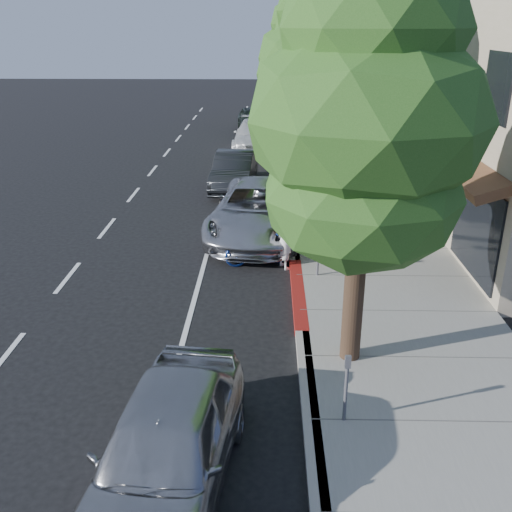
{
  "coord_description": "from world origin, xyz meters",
  "views": [
    {
      "loc": [
        -0.76,
        -11.94,
        6.42
      ],
      "look_at": [
        -1.05,
        0.37,
        1.35
      ],
      "focal_mm": 40.0,
      "sensor_mm": 36.0,
      "label": 1
    }
  ],
  "objects_px": {
    "street_tree_2": "(315,81)",
    "silver_suv": "(259,210)",
    "street_tree_5": "(295,51)",
    "white_pickup": "(254,135)",
    "street_tree_3": "(306,60)",
    "dark_suv_far": "(253,120)",
    "street_tree_4": "(300,61)",
    "near_car_a": "(166,448)",
    "street_tree_1": "(332,77)",
    "pedestrian": "(323,172)",
    "dark_sedan": "(234,171)",
    "bicycle": "(257,249)",
    "cyclist": "(285,239)",
    "street_tree_0": "(366,125)"
  },
  "relations": [
    {
      "from": "street_tree_3",
      "to": "silver_suv",
      "type": "height_order",
      "value": "street_tree_3"
    },
    {
      "from": "street_tree_4",
      "to": "near_car_a",
      "type": "height_order",
      "value": "street_tree_4"
    },
    {
      "from": "street_tree_4",
      "to": "dark_sedan",
      "type": "xyz_separation_m",
      "value": [
        -3.1,
        -10.94,
        -3.66
      ]
    },
    {
      "from": "street_tree_2",
      "to": "silver_suv",
      "type": "height_order",
      "value": "street_tree_2"
    },
    {
      "from": "street_tree_0",
      "to": "street_tree_2",
      "type": "xyz_separation_m",
      "value": [
        0.0,
        12.0,
        -0.37
      ]
    },
    {
      "from": "street_tree_3",
      "to": "street_tree_4",
      "type": "distance_m",
      "value": 6.01
    },
    {
      "from": "street_tree_4",
      "to": "street_tree_0",
      "type": "bearing_deg",
      "value": -90.0
    },
    {
      "from": "street_tree_3",
      "to": "white_pickup",
      "type": "distance_m",
      "value": 5.52
    },
    {
      "from": "near_car_a",
      "to": "street_tree_1",
      "type": "bearing_deg",
      "value": 77.99
    },
    {
      "from": "street_tree_0",
      "to": "near_car_a",
      "type": "relative_size",
      "value": 1.66
    },
    {
      "from": "silver_suv",
      "to": "white_pickup",
      "type": "bearing_deg",
      "value": 99.21
    },
    {
      "from": "street_tree_3",
      "to": "cyclist",
      "type": "height_order",
      "value": "street_tree_3"
    },
    {
      "from": "street_tree_1",
      "to": "street_tree_2",
      "type": "distance_m",
      "value": 6.03
    },
    {
      "from": "pedestrian",
      "to": "street_tree_1",
      "type": "bearing_deg",
      "value": 47.07
    },
    {
      "from": "cyclist",
      "to": "dark_sedan",
      "type": "xyz_separation_m",
      "value": [
        -1.89,
        8.23,
        -0.1
      ]
    },
    {
      "from": "white_pickup",
      "to": "near_car_a",
      "type": "distance_m",
      "value": 24.36
    },
    {
      "from": "street_tree_3",
      "to": "dark_sedan",
      "type": "xyz_separation_m",
      "value": [
        -3.1,
        -4.94,
        -4.05
      ]
    },
    {
      "from": "bicycle",
      "to": "white_pickup",
      "type": "distance_m",
      "value": 15.87
    },
    {
      "from": "street_tree_1",
      "to": "dark_sedan",
      "type": "relative_size",
      "value": 1.77
    },
    {
      "from": "street_tree_3",
      "to": "dark_suv_far",
      "type": "xyz_separation_m",
      "value": [
        -2.72,
        8.34,
        -4.04
      ]
    },
    {
      "from": "street_tree_5",
      "to": "white_pickup",
      "type": "distance_m",
      "value": 10.24
    },
    {
      "from": "street_tree_3",
      "to": "street_tree_4",
      "type": "height_order",
      "value": "street_tree_3"
    },
    {
      "from": "pedestrian",
      "to": "street_tree_0",
      "type": "bearing_deg",
      "value": 49.18
    },
    {
      "from": "cyclist",
      "to": "bicycle",
      "type": "height_order",
      "value": "cyclist"
    },
    {
      "from": "street_tree_3",
      "to": "street_tree_4",
      "type": "bearing_deg",
      "value": 90.0
    },
    {
      "from": "street_tree_2",
      "to": "near_car_a",
      "type": "height_order",
      "value": "street_tree_2"
    },
    {
      "from": "street_tree_4",
      "to": "street_tree_2",
      "type": "bearing_deg",
      "value": -90.0
    },
    {
      "from": "cyclist",
      "to": "street_tree_1",
      "type": "bearing_deg",
      "value": -74.63
    },
    {
      "from": "street_tree_2",
      "to": "cyclist",
      "type": "height_order",
      "value": "street_tree_2"
    },
    {
      "from": "street_tree_2",
      "to": "white_pickup",
      "type": "xyz_separation_m",
      "value": [
        -2.47,
        8.86,
        -3.65
      ]
    },
    {
      "from": "near_car_a",
      "to": "bicycle",
      "type": "bearing_deg",
      "value": 88.5
    },
    {
      "from": "silver_suv",
      "to": "dark_sedan",
      "type": "height_order",
      "value": "silver_suv"
    },
    {
      "from": "street_tree_3",
      "to": "street_tree_2",
      "type": "bearing_deg",
      "value": -90.0
    },
    {
      "from": "street_tree_3",
      "to": "pedestrian",
      "type": "bearing_deg",
      "value": -85.55
    },
    {
      "from": "street_tree_1",
      "to": "street_tree_2",
      "type": "relative_size",
      "value": 1.11
    },
    {
      "from": "street_tree_1",
      "to": "white_pickup",
      "type": "height_order",
      "value": "street_tree_1"
    },
    {
      "from": "pedestrian",
      "to": "street_tree_5",
      "type": "bearing_deg",
      "value": -127.19
    },
    {
      "from": "silver_suv",
      "to": "dark_suv_far",
      "type": "bearing_deg",
      "value": 99.32
    },
    {
      "from": "street_tree_4",
      "to": "white_pickup",
      "type": "height_order",
      "value": "street_tree_4"
    },
    {
      "from": "street_tree_4",
      "to": "cyclist",
      "type": "bearing_deg",
      "value": -93.61
    },
    {
      "from": "street_tree_1",
      "to": "street_tree_3",
      "type": "bearing_deg",
      "value": 90.0
    },
    {
      "from": "street_tree_3",
      "to": "dark_suv_far",
      "type": "height_order",
      "value": "street_tree_3"
    },
    {
      "from": "street_tree_0",
      "to": "cyclist",
      "type": "distance_m",
      "value": 6.35
    },
    {
      "from": "street_tree_5",
      "to": "bicycle",
      "type": "height_order",
      "value": "street_tree_5"
    },
    {
      "from": "near_car_a",
      "to": "street_tree_3",
      "type": "bearing_deg",
      "value": 87.85
    },
    {
      "from": "cyclist",
      "to": "bicycle",
      "type": "distance_m",
      "value": 0.85
    },
    {
      "from": "bicycle",
      "to": "pedestrian",
      "type": "bearing_deg",
      "value": -33.38
    },
    {
      "from": "street_tree_2",
      "to": "street_tree_5",
      "type": "distance_m",
      "value": 18.0
    },
    {
      "from": "bicycle",
      "to": "near_car_a",
      "type": "distance_m",
      "value": 8.58
    },
    {
      "from": "street_tree_5",
      "to": "white_pickup",
      "type": "xyz_separation_m",
      "value": [
        -2.47,
        -9.14,
        -3.88
      ]
    }
  ]
}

